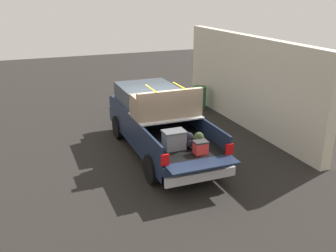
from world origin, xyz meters
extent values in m
plane|color=black|center=(0.00, 0.00, 0.00)|extent=(40.00, 40.00, 0.00)
cube|color=#162138|center=(0.00, 0.00, 0.61)|extent=(5.50, 1.92, 0.47)
cube|color=black|center=(-1.20, 0.00, 0.87)|extent=(2.80, 1.80, 0.04)
cube|color=#162138|center=(-1.20, 0.93, 1.10)|extent=(2.80, 0.06, 0.50)
cube|color=#162138|center=(-1.20, -0.93, 1.10)|extent=(2.80, 0.06, 0.50)
cube|color=#162138|center=(0.17, 0.00, 1.10)|extent=(0.06, 1.80, 0.50)
cube|color=#162138|center=(-2.88, 0.00, 0.87)|extent=(0.55, 1.80, 0.04)
cube|color=#B2B2B7|center=(-0.43, 0.00, 1.37)|extent=(1.25, 1.92, 0.04)
cube|color=#162138|center=(1.35, 0.00, 1.10)|extent=(2.30, 1.92, 0.50)
cube|color=#2D3842|center=(1.25, 0.00, 1.62)|extent=(1.94, 1.76, 0.54)
cube|color=#162138|center=(2.70, 0.00, 1.04)|extent=(0.40, 1.82, 0.38)
cube|color=#B2B2B7|center=(-2.72, 0.00, 0.50)|extent=(0.24, 1.92, 0.24)
cube|color=red|center=(-2.62, 0.88, 1.03)|extent=(0.06, 0.20, 0.28)
cube|color=red|center=(-2.62, -0.88, 1.03)|extent=(0.06, 0.20, 0.28)
cylinder|color=black|center=(1.75, 0.88, 0.40)|extent=(0.79, 0.30, 0.79)
cylinder|color=black|center=(1.75, -0.88, 0.40)|extent=(0.79, 0.30, 0.79)
cylinder|color=black|center=(-1.75, 0.88, 0.40)|extent=(0.79, 0.30, 0.79)
cylinder|color=black|center=(-1.75, -0.88, 0.40)|extent=(0.79, 0.30, 0.79)
cube|color=slate|center=(-1.76, 0.29, 1.12)|extent=(0.40, 0.55, 0.45)
cube|color=#505359|center=(-1.76, 0.29, 1.37)|extent=(0.44, 0.59, 0.05)
ellipsoid|color=black|center=(-1.85, -0.08, 1.11)|extent=(0.20, 0.32, 0.44)
ellipsoid|color=black|center=(-1.96, -0.08, 1.04)|extent=(0.09, 0.22, 0.19)
ellipsoid|color=#384728|center=(-1.95, -0.33, 1.11)|extent=(0.20, 0.33, 0.44)
ellipsoid|color=#384728|center=(-2.06, -0.33, 1.05)|extent=(0.09, 0.23, 0.20)
cube|color=red|center=(-2.30, -0.22, 1.04)|extent=(0.26, 0.34, 0.30)
cube|color=#262628|center=(-2.30, -0.22, 1.21)|extent=(0.28, 0.36, 0.04)
cube|color=#84705B|center=(-0.43, 0.00, 1.60)|extent=(0.88, 1.96, 0.42)
cube|color=#84705B|center=(-0.78, 0.00, 2.01)|extent=(0.16, 1.96, 0.40)
cube|color=#84705B|center=(-0.38, 0.88, 1.92)|extent=(0.64, 0.20, 0.22)
cube|color=#84705B|center=(-0.38, -0.88, 1.92)|extent=(0.64, 0.20, 0.22)
cube|color=yellow|center=(-0.43, 0.44, 2.22)|extent=(0.98, 0.03, 0.02)
cube|color=yellow|center=(-0.43, -0.44, 2.22)|extent=(0.98, 0.03, 0.02)
cube|color=beige|center=(1.34, -3.90, 1.67)|extent=(8.49, 0.36, 3.34)
cylinder|color=#1E592D|center=(3.83, -3.21, 0.45)|extent=(0.56, 0.56, 0.90)
cylinder|color=#1E592D|center=(3.83, -3.21, 0.94)|extent=(0.60, 0.60, 0.08)
camera|label=1|loc=(-10.26, 3.85, 4.83)|focal=40.44mm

